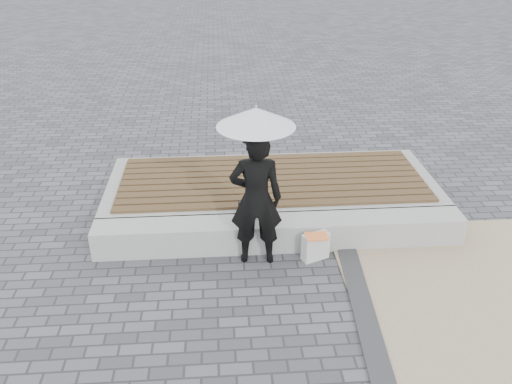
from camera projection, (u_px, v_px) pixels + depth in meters
ground at (296, 324)px, 5.95m from camera, size 80.00×80.00×0.00m
edging_band at (375, 352)px, 5.55m from camera, size 0.61×5.20×0.04m
seating_ledge at (280, 232)px, 7.27m from camera, size 5.00×0.45×0.40m
timber_platform at (272, 192)px, 8.33m from camera, size 5.00×2.00×0.40m
timber_decking at (272, 179)px, 8.23m from camera, size 4.60×1.80×0.04m
woman at (256, 199)px, 6.65m from camera, size 0.68×0.47×1.80m
parasol at (256, 117)px, 6.15m from camera, size 0.93×0.93×1.19m
handbag at (252, 209)px, 7.20m from camera, size 0.36×0.22×0.24m
canvas_tote at (315, 246)px, 7.00m from camera, size 0.38×0.27×0.37m
magazine at (317, 236)px, 6.86m from camera, size 0.30×0.22×0.01m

